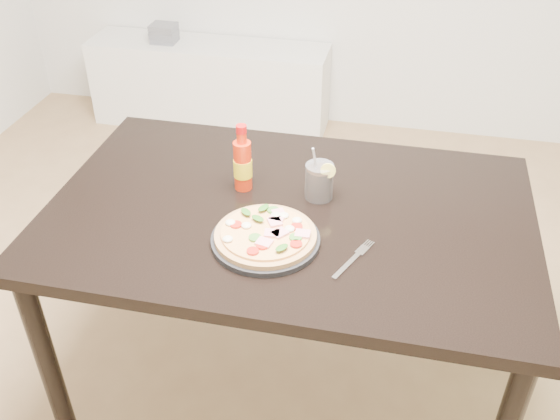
% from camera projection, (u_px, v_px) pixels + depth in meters
% --- Properties ---
extents(dining_table, '(1.40, 0.90, 0.75)m').
position_uv_depth(dining_table, '(289.00, 232.00, 1.85)').
color(dining_table, black).
rests_on(dining_table, ground).
extents(plate, '(0.29, 0.29, 0.02)m').
position_uv_depth(plate, '(266.00, 240.00, 1.68)').
color(plate, black).
rests_on(plate, dining_table).
extents(pizza, '(0.27, 0.27, 0.03)m').
position_uv_depth(pizza, '(266.00, 234.00, 1.67)').
color(pizza, tan).
rests_on(pizza, plate).
extents(hot_sauce_bottle, '(0.06, 0.06, 0.21)m').
position_uv_depth(hot_sauce_bottle, '(243.00, 164.00, 1.85)').
color(hot_sauce_bottle, red).
rests_on(hot_sauce_bottle, dining_table).
extents(cola_cup, '(0.09, 0.08, 0.17)m').
position_uv_depth(cola_cup, '(319.00, 182.00, 1.83)').
color(cola_cup, black).
rests_on(cola_cup, dining_table).
extents(fork, '(0.09, 0.18, 0.00)m').
position_uv_depth(fork, '(354.00, 258.00, 1.62)').
color(fork, silver).
rests_on(fork, dining_table).
extents(media_console, '(1.40, 0.34, 0.50)m').
position_uv_depth(media_console, '(210.00, 85.00, 3.73)').
color(media_console, white).
rests_on(media_console, ground).
extents(cd_stack, '(0.14, 0.12, 0.10)m').
position_uv_depth(cd_stack, '(164.00, 33.00, 3.58)').
color(cd_stack, slate).
rests_on(cd_stack, media_console).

